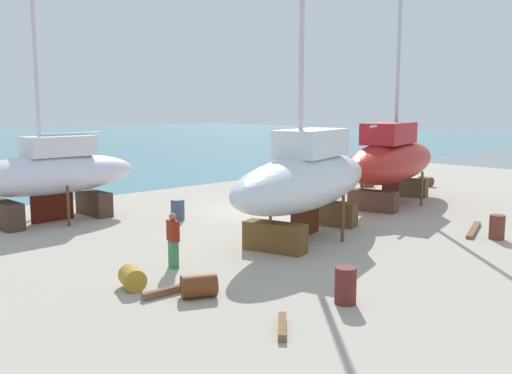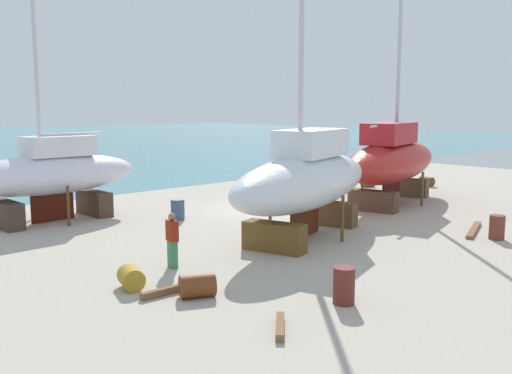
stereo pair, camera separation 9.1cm
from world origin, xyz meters
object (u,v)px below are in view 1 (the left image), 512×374
(sailboat_large_starboard, at_px, (51,174))
(barrel_ochre, at_px, (132,278))
(worker, at_px, (173,240))
(barrel_by_slipway, at_px, (178,210))
(barrel_tipped_center, at_px, (426,181))
(barrel_tipped_right, at_px, (497,227))
(sailboat_small_center, at_px, (391,160))
(barrel_rust_near, at_px, (346,285))
(barrel_rust_far, at_px, (367,182))
(barrel_blue_faded, at_px, (199,286))
(sailboat_far_slipway, at_px, (306,179))

(sailboat_large_starboard, xyz_separation_m, barrel_ochre, (-2.23, -10.08, -1.70))
(worker, relative_size, barrel_ochre, 2.18)
(barrel_by_slipway, height_order, barrel_tipped_center, barrel_by_slipway)
(barrel_by_slipway, bearing_deg, barrel_tipped_right, -59.34)
(sailboat_small_center, relative_size, barrel_by_slipway, 16.68)
(barrel_tipped_right, bearing_deg, barrel_ochre, 161.86)
(barrel_rust_near, bearing_deg, barrel_rust_far, 34.22)
(worker, distance_m, barrel_rust_near, 5.59)
(barrel_rust_far, height_order, barrel_rust_near, barrel_rust_near)
(barrel_by_slipway, height_order, barrel_tipped_right, barrel_tipped_right)
(sailboat_large_starboard, height_order, barrel_by_slipway, sailboat_large_starboard)
(barrel_rust_far, relative_size, barrel_rust_near, 0.87)
(barrel_rust_near, relative_size, barrel_tipped_right, 1.03)
(sailboat_small_center, relative_size, barrel_rust_far, 18.47)
(sailboat_large_starboard, bearing_deg, barrel_rust_near, 91.91)
(barrel_by_slipway, bearing_deg, barrel_tipped_center, -6.19)
(sailboat_large_starboard, relative_size, worker, 7.23)
(barrel_rust_far, height_order, barrel_blue_faded, barrel_blue_faded)
(sailboat_far_slipway, xyz_separation_m, barrel_by_slipway, (-1.66, 5.81, -1.70))
(barrel_rust_far, xyz_separation_m, barrel_tipped_center, (2.85, -2.26, 0.02))
(sailboat_small_center, bearing_deg, sailboat_large_starboard, 137.90)
(sailboat_far_slipway, xyz_separation_m, sailboat_small_center, (8.54, 1.98, 0.03))
(sailboat_small_center, relative_size, barrel_tipped_right, 16.50)
(sailboat_small_center, distance_m, barrel_tipped_center, 7.34)
(barrel_rust_far, bearing_deg, barrel_tipped_right, -124.53)
(barrel_tipped_center, bearing_deg, sailboat_small_center, -163.82)
(sailboat_large_starboard, height_order, barrel_tipped_center, sailboat_large_starboard)
(barrel_tipped_right, height_order, barrel_ochre, barrel_tipped_right)
(sailboat_small_center, bearing_deg, barrel_ochre, 174.81)
(barrel_tipped_center, bearing_deg, worker, -169.42)
(barrel_blue_faded, relative_size, barrel_tipped_right, 0.99)
(barrel_rust_far, distance_m, barrel_blue_faded, 21.38)
(barrel_tipped_center, distance_m, barrel_rust_near, 22.08)
(barrel_ochre, bearing_deg, sailboat_far_slipway, 6.51)
(sailboat_small_center, height_order, barrel_by_slipway, sailboat_small_center)
(sailboat_far_slipway, relative_size, sailboat_small_center, 0.95)
(barrel_ochre, bearing_deg, barrel_blue_faded, -62.55)
(barrel_rust_near, xyz_separation_m, barrel_tipped_right, (9.39, 0.40, -0.01))
(sailboat_small_center, relative_size, worker, 8.82)
(barrel_tipped_right, bearing_deg, barrel_blue_faded, 168.35)
(sailboat_far_slipway, height_order, barrel_blue_faded, sailboat_far_slipway)
(barrel_blue_faded, xyz_separation_m, barrel_tipped_right, (11.73, -2.42, 0.14))
(worker, xyz_separation_m, barrel_by_slipway, (4.27, 5.82, -0.42))
(sailboat_small_center, height_order, barrel_rust_near, sailboat_small_center)
(sailboat_small_center, xyz_separation_m, barrel_rust_far, (3.97, 4.24, -1.90))
(worker, relative_size, barrel_tipped_center, 2.00)
(worker, relative_size, barrel_rust_far, 2.10)
(barrel_by_slipway, xyz_separation_m, barrel_rust_far, (14.17, 0.42, -0.17))
(barrel_by_slipway, xyz_separation_m, barrel_ochre, (-6.19, -6.70, -0.14))
(worker, bearing_deg, sailboat_far_slipway, 11.09)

